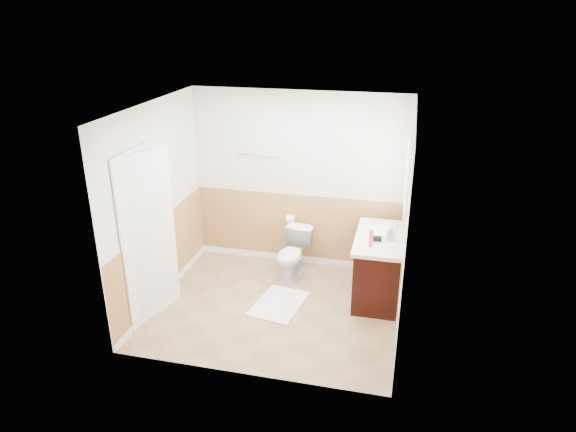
% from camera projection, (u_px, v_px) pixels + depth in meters
% --- Properties ---
extents(floor, '(3.00, 3.00, 0.00)m').
position_uv_depth(floor, '(276.00, 307.00, 6.49)').
color(floor, '#8C7051').
rests_on(floor, ground).
extents(ceiling, '(3.00, 3.00, 0.00)m').
position_uv_depth(ceiling, '(274.00, 108.00, 5.54)').
color(ceiling, white).
rests_on(ceiling, floor).
extents(wall_back, '(3.00, 0.00, 3.00)m').
position_uv_depth(wall_back, '(298.00, 181.00, 7.18)').
color(wall_back, silver).
rests_on(wall_back, floor).
extents(wall_front, '(3.00, 0.00, 3.00)m').
position_uv_depth(wall_front, '(240.00, 266.00, 4.84)').
color(wall_front, silver).
rests_on(wall_front, floor).
extents(wall_left, '(0.00, 3.00, 3.00)m').
position_uv_depth(wall_left, '(157.00, 205.00, 6.33)').
color(wall_left, silver).
rests_on(wall_left, floor).
extents(wall_right, '(0.00, 3.00, 3.00)m').
position_uv_depth(wall_right, '(406.00, 227.00, 5.69)').
color(wall_right, silver).
rests_on(wall_right, floor).
extents(wainscot_back, '(3.00, 0.00, 3.00)m').
position_uv_depth(wainscot_back, '(298.00, 230.00, 7.46)').
color(wainscot_back, '#A87F43').
rests_on(wainscot_back, floor).
extents(wainscot_front, '(3.00, 0.00, 3.00)m').
position_uv_depth(wainscot_front, '(243.00, 332.00, 5.14)').
color(wainscot_front, '#A87F43').
rests_on(wainscot_front, floor).
extents(wainscot_left, '(0.00, 2.60, 2.60)m').
position_uv_depth(wainscot_left, '(163.00, 259.00, 6.62)').
color(wainscot_left, '#A87F43').
rests_on(wainscot_left, floor).
extents(wainscot_right, '(0.00, 2.60, 2.60)m').
position_uv_depth(wainscot_right, '(399.00, 286.00, 5.98)').
color(wainscot_right, '#A87F43').
rests_on(wainscot_right, floor).
extents(toilet, '(0.48, 0.72, 0.68)m').
position_uv_depth(toilet, '(292.00, 255.00, 7.09)').
color(toilet, white).
rests_on(toilet, floor).
extents(bath_mat, '(0.68, 0.88, 0.02)m').
position_uv_depth(bath_mat, '(279.00, 304.00, 6.54)').
color(bath_mat, white).
rests_on(bath_mat, floor).
extents(vanity_cabinet, '(0.55, 1.10, 0.80)m').
position_uv_depth(vanity_cabinet, '(378.00, 268.00, 6.59)').
color(vanity_cabinet, black).
rests_on(vanity_cabinet, floor).
extents(vanity_knob_left, '(0.03, 0.03, 0.03)m').
position_uv_depth(vanity_knob_left, '(355.00, 259.00, 6.51)').
color(vanity_knob_left, silver).
rests_on(vanity_knob_left, vanity_cabinet).
extents(vanity_knob_right, '(0.03, 0.03, 0.03)m').
position_uv_depth(vanity_knob_right, '(356.00, 252.00, 6.69)').
color(vanity_knob_right, '#B7B7BE').
rests_on(vanity_knob_right, vanity_cabinet).
extents(countertop, '(0.60, 1.15, 0.05)m').
position_uv_depth(countertop, '(380.00, 238.00, 6.43)').
color(countertop, white).
rests_on(countertop, vanity_cabinet).
extents(sink_basin, '(0.36, 0.36, 0.02)m').
position_uv_depth(sink_basin, '(382.00, 231.00, 6.55)').
color(sink_basin, white).
rests_on(sink_basin, countertop).
extents(faucet, '(0.02, 0.02, 0.14)m').
position_uv_depth(faucet, '(396.00, 228.00, 6.49)').
color(faucet, silver).
rests_on(faucet, countertop).
extents(lotion_bottle, '(0.05, 0.05, 0.22)m').
position_uv_depth(lotion_bottle, '(371.00, 238.00, 6.11)').
color(lotion_bottle, '#DB3885').
rests_on(lotion_bottle, countertop).
extents(soap_dispenser, '(0.09, 0.09, 0.18)m').
position_uv_depth(soap_dispenser, '(391.00, 233.00, 6.30)').
color(soap_dispenser, gray).
rests_on(soap_dispenser, countertop).
extents(hair_dryer_body, '(0.14, 0.07, 0.07)m').
position_uv_depth(hair_dryer_body, '(376.00, 238.00, 6.29)').
color(hair_dryer_body, black).
rests_on(hair_dryer_body, countertop).
extents(hair_dryer_handle, '(0.03, 0.03, 0.07)m').
position_uv_depth(hair_dryer_handle, '(374.00, 239.00, 6.33)').
color(hair_dryer_handle, black).
rests_on(hair_dryer_handle, countertop).
extents(mirror_panel, '(0.02, 0.35, 0.90)m').
position_uv_depth(mirror_panel, '(408.00, 172.00, 6.57)').
color(mirror_panel, silver).
rests_on(mirror_panel, wall_right).
extents(window_frame, '(0.04, 0.80, 1.00)m').
position_uv_depth(window_frame, '(408.00, 168.00, 6.04)').
color(window_frame, white).
rests_on(window_frame, wall_right).
extents(window_glass, '(0.01, 0.70, 0.90)m').
position_uv_depth(window_glass, '(410.00, 168.00, 6.03)').
color(window_glass, white).
rests_on(window_glass, wall_right).
extents(door, '(0.29, 0.78, 2.04)m').
position_uv_depth(door, '(149.00, 237.00, 5.99)').
color(door, white).
rests_on(door, wall_left).
extents(door_frame, '(0.02, 0.92, 2.10)m').
position_uv_depth(door_frame, '(143.00, 236.00, 6.01)').
color(door_frame, white).
rests_on(door_frame, wall_left).
extents(door_knob, '(0.06, 0.06, 0.06)m').
position_uv_depth(door_knob, '(167.00, 232.00, 6.30)').
color(door_knob, silver).
rests_on(door_knob, door).
extents(towel_bar, '(0.62, 0.02, 0.02)m').
position_uv_depth(towel_bar, '(259.00, 155.00, 7.12)').
color(towel_bar, silver).
rests_on(towel_bar, wall_back).
extents(tp_holder_bar, '(0.14, 0.02, 0.02)m').
position_uv_depth(tp_holder_bar, '(290.00, 219.00, 7.35)').
color(tp_holder_bar, silver).
rests_on(tp_holder_bar, wall_back).
extents(tp_roll, '(0.10, 0.11, 0.11)m').
position_uv_depth(tp_roll, '(290.00, 219.00, 7.35)').
color(tp_roll, white).
rests_on(tp_roll, tp_holder_bar).
extents(tp_sheet, '(0.10, 0.01, 0.16)m').
position_uv_depth(tp_sheet, '(290.00, 226.00, 7.39)').
color(tp_sheet, white).
rests_on(tp_sheet, tp_roll).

